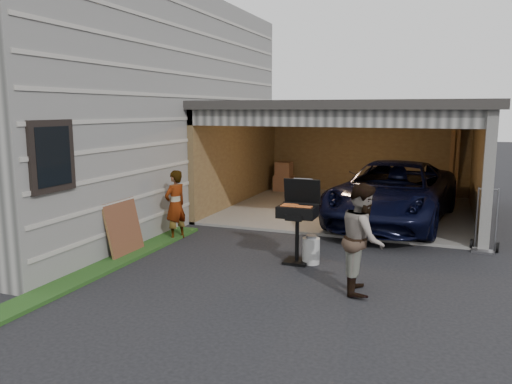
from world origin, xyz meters
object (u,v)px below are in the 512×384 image
hand_truck (485,240)px  plywood_panel (124,228)px  woman (175,205)px  bbq_grill (298,214)px  propane_tank (311,251)px  minivan (393,195)px  man (363,238)px

hand_truck → plywood_panel: bearing=-147.3°
woman → bbq_grill: bearing=94.6°
woman → propane_tank: 3.19m
bbq_grill → plywood_panel: bearing=-166.8°
minivan → man: 4.71m
man → propane_tank: (-1.05, 1.07, -0.59)m
bbq_grill → minivan: bearing=70.8°
minivan → woman: bearing=-137.5°
man → plywood_panel: bearing=74.5°
woman → hand_truck: size_ratio=1.18×
man → plywood_panel: size_ratio=1.56×
plywood_panel → hand_truck: bearing=23.0°
man → hand_truck: 3.57m
woman → plywood_panel: size_ratio=1.39×
bbq_grill → plywood_panel: 3.25m
plywood_panel → hand_truck: size_ratio=0.85×
minivan → hand_truck: 2.60m
man → woman: bearing=56.1°
plywood_panel → bbq_grill: bearing=13.2°
bbq_grill → propane_tank: (0.24, 0.02, -0.65)m
man → hand_truck: bearing=-43.6°
man → plywood_panel: (-4.44, 0.31, -0.30)m
woman → propane_tank: bearing=96.0°
woman → bbq_grill: size_ratio=0.99×
bbq_grill → hand_truck: size_ratio=1.20×
man → bbq_grill: (-1.30, 1.05, 0.06)m
propane_tank → plywood_panel: bearing=-167.3°
woman → minivan: bearing=143.6°
minivan → plywood_panel: 6.23m
woman → hand_truck: woman is taller
man → plywood_panel: man is taller
woman → plywood_panel: 1.44m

